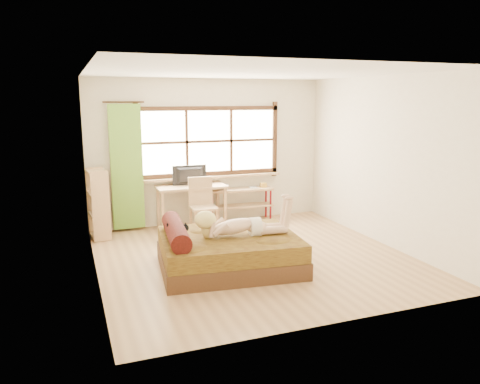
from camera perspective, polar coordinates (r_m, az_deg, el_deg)
name	(u,v)px	position (r m, az deg, el deg)	size (l,w,h in m)	color
floor	(254,257)	(7.09, 1.66, -7.95)	(4.50, 4.50, 0.00)	#9E754C
ceiling	(255,72)	(6.70, 1.80, 14.41)	(4.50, 4.50, 0.00)	white
wall_back	(209,152)	(8.87, -3.79, 4.90)	(4.50, 4.50, 0.00)	silver
wall_front	(339,199)	(4.79, 11.95, -0.86)	(4.50, 4.50, 0.00)	silver
wall_left	(91,177)	(6.28, -17.66, 1.72)	(4.50, 4.50, 0.00)	silver
wall_right	(383,161)	(7.89, 17.07, 3.62)	(4.50, 4.50, 0.00)	silver
window	(209,144)	(8.82, -3.75, 5.91)	(2.80, 0.16, 1.46)	#FFEDBF
curtain	(127,167)	(8.46, -13.64, 2.93)	(0.55, 0.10, 2.20)	olive
bed	(226,251)	(6.57, -1.72, -7.16)	(2.04, 1.71, 0.72)	#341B0F
woman	(241,216)	(6.45, 0.07, -2.90)	(1.32, 0.38, 0.57)	tan
kitten	(176,231)	(6.39, -7.76, -4.71)	(0.28, 0.11, 0.23)	black
desk	(191,191)	(8.57, -5.96, 0.10)	(1.26, 0.59, 0.78)	tan
monitor	(190,175)	(8.57, -6.09, 2.02)	(0.63, 0.08, 0.36)	black
chair	(202,202)	(8.28, -4.64, -1.22)	(0.44, 0.44, 0.98)	tan
pipe_shelf	(241,197)	(9.02, 0.08, -0.64)	(1.29, 0.39, 0.72)	tan
cup	(225,187)	(8.88, -1.82, 0.63)	(0.14, 0.14, 0.11)	gray
book	(250,188)	(9.05, 1.18, 0.55)	(0.15, 0.20, 0.02)	gray
bookshelf	(98,204)	(8.24, -16.88, -1.37)	(0.34, 0.54, 1.18)	tan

